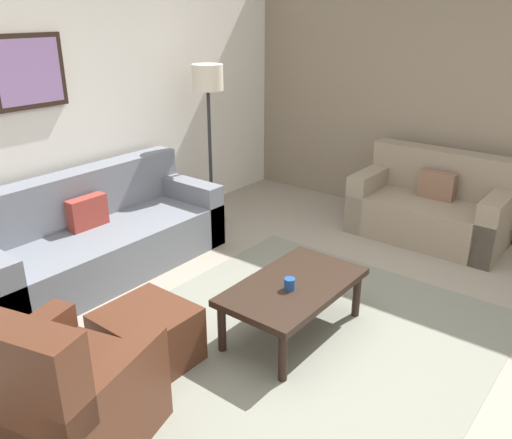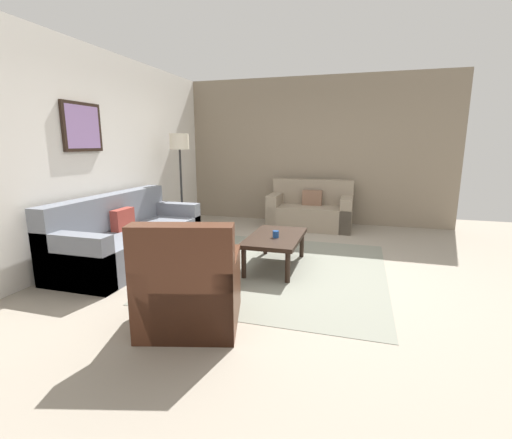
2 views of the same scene
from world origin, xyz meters
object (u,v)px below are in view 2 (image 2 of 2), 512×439
at_px(framed_artwork, 82,127).
at_px(cup, 276,234).
at_px(couch_main, 127,238).
at_px(ottoman, 206,271).
at_px(lamp_standing, 180,152).
at_px(armchair_leather, 189,293).
at_px(couch_loveseat, 311,211).
at_px(coffee_table, 275,240).

bearing_deg(framed_artwork, cup, -82.47).
relative_size(couch_main, ottoman, 4.10).
bearing_deg(cup, framed_artwork, 97.53).
xyz_separation_m(ottoman, cup, (0.81, -0.58, 0.25)).
bearing_deg(lamp_standing, ottoman, -146.93).
bearing_deg(lamp_standing, armchair_leather, -151.28).
height_order(couch_loveseat, cup, couch_loveseat).
height_order(lamp_standing, framed_artwork, framed_artwork).
height_order(couch_main, framed_artwork, framed_artwork).
xyz_separation_m(couch_main, coffee_table, (0.27, -2.00, 0.06)).
relative_size(ottoman, framed_artwork, 0.87).
bearing_deg(ottoman, armchair_leather, -164.89).
distance_m(couch_main, couch_loveseat, 3.40).
bearing_deg(ottoman, framed_artwork, 75.21).
xyz_separation_m(couch_loveseat, framed_artwork, (-2.80, 2.54, 1.45)).
bearing_deg(cup, couch_main, 95.02).
relative_size(couch_main, cup, 27.21).
relative_size(armchair_leather, coffee_table, 0.89).
relative_size(couch_loveseat, ottoman, 2.70).
distance_m(couch_main, coffee_table, 2.02).
bearing_deg(couch_loveseat, framed_artwork, 137.80).
height_order(armchair_leather, lamp_standing, lamp_standing).
bearing_deg(lamp_standing, framed_artwork, 164.63).
bearing_deg(couch_main, couch_loveseat, -38.64).
bearing_deg(framed_artwork, couch_loveseat, -42.20).
relative_size(armchair_leather, framed_artwork, 1.53).
bearing_deg(couch_loveseat, coffee_table, 177.12).
relative_size(cup, framed_artwork, 0.13).
bearing_deg(ottoman, cup, -35.61).
height_order(ottoman, lamp_standing, lamp_standing).
height_order(couch_loveseat, framed_artwork, framed_artwork).
xyz_separation_m(couch_main, ottoman, (-0.64, -1.44, -0.10)).
bearing_deg(framed_artwork, lamp_standing, -15.37).
bearing_deg(lamp_standing, couch_main, 178.47).
relative_size(couch_main, armchair_leather, 2.34).
xyz_separation_m(couch_main, cup, (0.18, -2.03, 0.16)).
xyz_separation_m(couch_loveseat, cup, (-2.48, 0.09, 0.15)).
bearing_deg(cup, coffee_table, 16.18).
relative_size(armchair_leather, cup, 11.62).
relative_size(couch_loveseat, lamp_standing, 0.88).
bearing_deg(ottoman, couch_main, 66.22).
bearing_deg(armchair_leather, couch_loveseat, -6.44).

